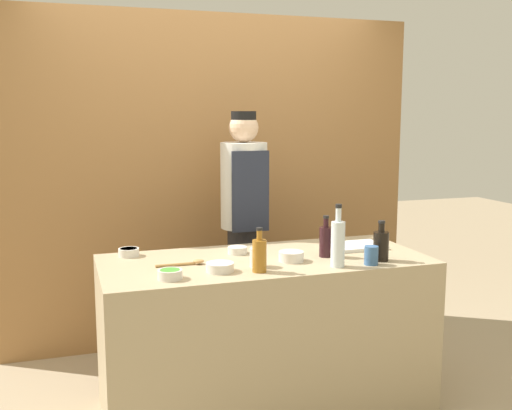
% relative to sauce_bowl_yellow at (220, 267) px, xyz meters
% --- Properties ---
extents(ground_plane, '(14.00, 14.00, 0.00)m').
position_rel_sauce_bowl_yellow_xyz_m(ground_plane, '(0.31, 0.19, -0.92)').
color(ground_plane, tan).
extents(cabinet_wall, '(3.07, 0.18, 2.40)m').
position_rel_sauce_bowl_yellow_xyz_m(cabinet_wall, '(0.31, 1.41, 0.28)').
color(cabinet_wall, olive).
rests_on(cabinet_wall, ground_plane).
extents(counter, '(1.82, 0.80, 0.89)m').
position_rel_sauce_bowl_yellow_xyz_m(counter, '(0.31, 0.19, -0.47)').
color(counter, tan).
rests_on(counter, ground_plane).
extents(sauce_bowl_yellow, '(0.14, 0.14, 0.05)m').
position_rel_sauce_bowl_yellow_xyz_m(sauce_bowl_yellow, '(0.00, 0.00, 0.00)').
color(sauce_bowl_yellow, silver).
rests_on(sauce_bowl_yellow, counter).
extents(sauce_bowl_green, '(0.12, 0.12, 0.05)m').
position_rel_sauce_bowl_yellow_xyz_m(sauce_bowl_green, '(-0.27, -0.06, 0.00)').
color(sauce_bowl_green, silver).
rests_on(sauce_bowl_green, counter).
extents(sauce_bowl_brown, '(0.11, 0.11, 0.04)m').
position_rel_sauce_bowl_yellow_xyz_m(sauce_bowl_brown, '(0.20, 0.35, -0.00)').
color(sauce_bowl_brown, silver).
rests_on(sauce_bowl_brown, counter).
extents(sauce_bowl_white, '(0.14, 0.14, 0.05)m').
position_rel_sauce_bowl_yellow_xyz_m(sauce_bowl_white, '(0.43, 0.09, 0.00)').
color(sauce_bowl_white, silver).
rests_on(sauce_bowl_white, counter).
extents(sauce_bowl_orange, '(0.12, 0.12, 0.05)m').
position_rel_sauce_bowl_yellow_xyz_m(sauce_bowl_orange, '(-0.41, 0.49, -0.00)').
color(sauce_bowl_orange, silver).
rests_on(sauce_bowl_orange, counter).
extents(cutting_board, '(0.34, 0.24, 0.02)m').
position_rel_sauce_bowl_yellow_xyz_m(cutting_board, '(0.92, 0.28, -0.02)').
color(cutting_board, white).
rests_on(cutting_board, counter).
extents(bottle_amber, '(0.07, 0.07, 0.23)m').
position_rel_sauce_bowl_yellow_xyz_m(bottle_amber, '(0.19, -0.07, 0.06)').
color(bottle_amber, '#9E661E').
rests_on(bottle_amber, counter).
extents(bottle_soy, '(0.09, 0.09, 0.22)m').
position_rel_sauce_bowl_yellow_xyz_m(bottle_soy, '(0.90, -0.05, 0.06)').
color(bottle_soy, black).
rests_on(bottle_soy, counter).
extents(bottle_clear, '(0.07, 0.07, 0.34)m').
position_rel_sauce_bowl_yellow_xyz_m(bottle_clear, '(0.62, -0.10, 0.11)').
color(bottle_clear, silver).
rests_on(bottle_clear, counter).
extents(bottle_wine, '(0.07, 0.07, 0.24)m').
position_rel_sauce_bowl_yellow_xyz_m(bottle_wine, '(0.65, 0.13, 0.07)').
color(bottle_wine, black).
rests_on(bottle_wine, counter).
extents(cup_cream, '(0.08, 0.08, 0.10)m').
position_rel_sauce_bowl_yellow_xyz_m(cup_cream, '(0.21, 0.04, 0.02)').
color(cup_cream, silver).
rests_on(cup_cream, counter).
extents(cup_blue, '(0.07, 0.07, 0.10)m').
position_rel_sauce_bowl_yellow_xyz_m(cup_blue, '(0.81, -0.11, 0.02)').
color(cup_blue, '#386093').
rests_on(cup_blue, counter).
extents(wooden_spoon, '(0.26, 0.05, 0.03)m').
position_rel_sauce_bowl_yellow_xyz_m(wooden_spoon, '(-0.13, 0.18, -0.01)').
color(wooden_spoon, '#B2844C').
rests_on(wooden_spoon, counter).
extents(chef_center, '(0.31, 0.31, 1.71)m').
position_rel_sauce_bowl_yellow_xyz_m(chef_center, '(0.41, 0.91, 0.02)').
color(chef_center, '#28282D').
rests_on(chef_center, ground_plane).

